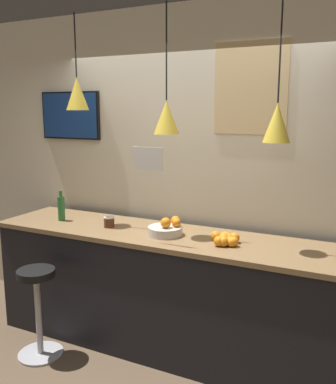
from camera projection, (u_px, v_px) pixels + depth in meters
name	position (u px, v px, depth m)	size (l,w,h in m)	color
back_wall	(191.00, 174.00, 3.82)	(8.00, 0.06, 2.90)	beige
service_counter	(168.00, 292.00, 3.59)	(3.12, 0.71, 1.01)	black
bar_stool	(38.00, 301.00, 3.48)	(0.37, 0.37, 0.75)	#B7B7BC
fruit_bowl	(166.00, 229.00, 3.45)	(0.28, 0.28, 0.15)	beige
orange_pile	(226.00, 239.00, 3.22)	(0.24, 0.21, 0.09)	orange
juice_bottle	(61.00, 208.00, 3.90)	(0.06, 0.06, 0.28)	#286B33
spread_jar	(109.00, 222.00, 3.69)	(0.09, 0.09, 0.09)	#562D19
pendant_lamp_left	(77.00, 94.00, 3.62)	(0.19, 0.19, 0.79)	black
pendant_lamp_middle	(166.00, 117.00, 3.29)	(0.20, 0.20, 0.98)	black
pendant_lamp_right	(277.00, 122.00, 2.93)	(0.19, 0.19, 1.01)	black
mounted_tv	(70.00, 116.00, 4.23)	(0.68, 0.04, 0.46)	black
hanging_menu_board	(148.00, 159.00, 3.14)	(0.24, 0.01, 0.17)	white
wall_poster	(250.00, 88.00, 3.42)	(0.60, 0.01, 0.74)	#DBBC84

